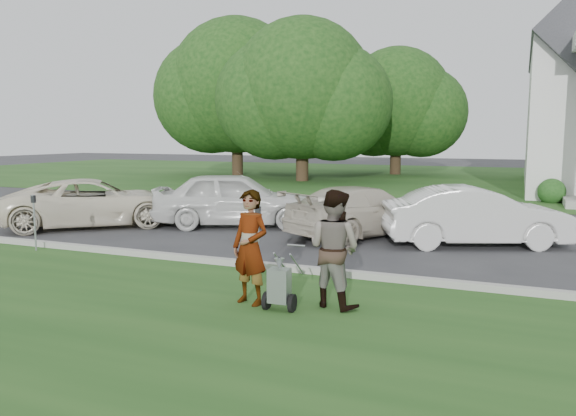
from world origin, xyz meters
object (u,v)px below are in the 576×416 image
Objects in this scene: striping_cart at (280,286)px; parking_meter_near at (258,231)px; person_right at (334,249)px; tree_back at (397,107)px; person_left at (250,248)px; parking_meter_far at (34,216)px; car_d at (476,216)px; car_a at (94,203)px; car_b at (235,199)px; tree_left at (302,96)px; car_c at (363,211)px; tree_far at (236,92)px.

parking_meter_near reaches higher than striping_cart.
person_right is 1.38× the size of parking_meter_near.
tree_back reaches higher than person_left.
parking_meter_far is 0.30× the size of car_d.
car_a is at bearing -11.09° from person_right.
car_a is 4.29m from car_b.
tree_left is 25.47m from person_left.
parking_meter_far is at bearing 129.30° from car_b.
tree_back is 2.02× the size of car_c.
tree_far is 8.43× the size of parking_meter_near.
parking_meter_far is 3.71m from car_a.
tree_far is at bearing -42.36° from person_right.
tree_far is 2.36× the size of car_b.
car_d reaches higher than car_c.
parking_meter_near is (-2.07, 1.50, -0.08)m from person_right.
car_a reaches higher than parking_meter_near.
striping_cart is 8.49m from car_b.
car_b reaches higher than parking_meter_far.
car_c is at bearing -54.10° from tree_far.
person_right is at bearing -159.24° from car_a.
car_c reaches higher than striping_cart.
person_right is 6.67m from car_c.
striping_cart is at bearing -69.58° from tree_left.
car_a is at bearing 154.46° from parking_meter_near.
person_left is at bearing -82.28° from tree_back.
car_d is (7.31, -25.09, -3.98)m from tree_back.
parking_meter_near is 0.28× the size of car_b.
tree_far reaches higher than tree_left.
car_c reaches higher than parking_meter_far.
parking_meter_far is at bearing 158.97° from car_a.
parking_meter_near reaches higher than car_c.
car_a is 1.10× the size of car_c.
tree_far is 2.22× the size of car_a.
tree_back is 1.84× the size of car_a.
car_c is at bearing -80.13° from tree_back.
tree_far is 31.15m from striping_cart.
person_left reaches higher than car_c.
tree_left is 7.70× the size of parking_meter_near.
car_b is (-4.00, 7.00, -0.10)m from person_left.
tree_back reaches higher than parking_meter_near.
car_c is at bearing -61.87° from person_right.
parking_meter_near reaches higher than parking_meter_far.
striping_cart is (8.88, -23.85, -4.71)m from tree_left.
striping_cart is at bearing -170.51° from car_b.
tree_back is 25.02m from car_b.
parking_meter_near is 0.26× the size of car_a.
car_a is at bearing 160.53° from person_left.
tree_left is at bearing 107.31° from striping_cart.
person_left is (-0.58, 0.14, 0.54)m from striping_cart.
tree_left is at bearing 123.67° from person_left.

